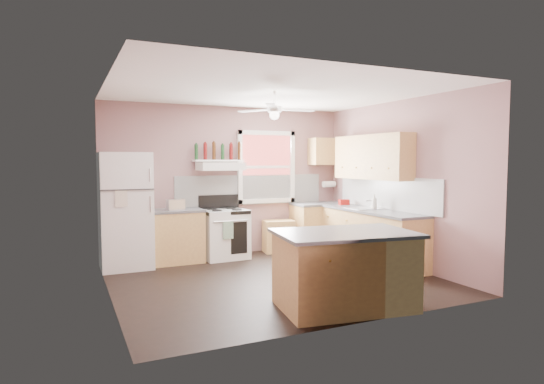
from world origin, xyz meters
name	(u,v)px	position (x,y,z in m)	size (l,w,h in m)	color
floor	(274,279)	(0.00, 0.00, 0.00)	(4.50, 4.50, 0.00)	black
ceiling	(274,91)	(0.00, 0.00, 2.70)	(4.50, 4.50, 0.00)	white
wall_back	(228,181)	(0.00, 2.02, 1.35)	(4.50, 0.05, 2.70)	#886262
wall_right	(400,183)	(2.27, 0.00, 1.35)	(0.05, 4.00, 2.70)	#886262
wall_left	(106,191)	(-2.27, 0.00, 1.35)	(0.05, 4.00, 2.70)	#886262
backsplash_back	(251,190)	(0.45, 1.99, 1.18)	(2.90, 0.03, 0.55)	white
backsplash_right	(386,193)	(2.23, 0.30, 1.18)	(0.03, 2.60, 0.55)	white
window_view	(266,167)	(0.75, 1.98, 1.60)	(1.00, 0.02, 1.20)	maroon
window_frame	(267,167)	(0.75, 1.96, 1.60)	(1.16, 0.07, 1.36)	white
refrigerator	(125,210)	(-1.86, 1.65, 0.93)	(0.78, 0.76, 1.85)	white
base_cabinet_left	(175,237)	(-1.06, 1.70, 0.43)	(0.90, 0.60, 0.86)	#B08149
counter_left	(175,211)	(-1.06, 1.70, 0.88)	(0.92, 0.62, 0.04)	#4C4C4F
toaster	(176,205)	(-1.07, 1.61, 0.99)	(0.28, 0.16, 0.18)	silver
stove	(224,234)	(-0.20, 1.66, 0.43)	(0.76, 0.64, 0.86)	white
range_hood	(221,166)	(-0.23, 1.75, 1.62)	(0.78, 0.50, 0.14)	white
bottle_shelf	(218,161)	(-0.23, 1.87, 1.72)	(0.90, 0.26, 0.03)	white
cart	(279,237)	(0.90, 1.75, 0.28)	(0.56, 0.37, 0.56)	#B08149
base_cabinet_corner	(319,227)	(1.75, 1.70, 0.43)	(1.00, 0.60, 0.86)	#B08149
base_cabinet_right	(372,237)	(1.95, 0.30, 0.43)	(0.60, 2.20, 0.86)	#B08149
counter_corner	(319,204)	(1.75, 1.70, 0.88)	(1.02, 0.62, 0.04)	#4C4C4F
counter_right	(371,211)	(1.94, 0.30, 0.88)	(0.62, 2.22, 0.04)	#4C4C4F
sink	(364,209)	(1.94, 0.50, 0.90)	(0.55, 0.45, 0.03)	silver
faucet	(372,204)	(2.10, 0.50, 0.97)	(0.03, 0.03, 0.14)	silver
upper_cabinet_right	(372,157)	(2.08, 0.50, 1.78)	(0.33, 1.80, 0.76)	#B08149
upper_cabinet_corner	(325,151)	(1.95, 1.83, 1.90)	(0.60, 0.33, 0.52)	#B08149
paper_towel	(329,184)	(2.07, 1.86, 1.25)	(0.12, 0.12, 0.26)	white
island	(345,271)	(0.21, -1.50, 0.43)	(1.49, 0.94, 0.86)	#B08149
island_top	(345,233)	(0.21, -1.50, 0.88)	(1.58, 1.03, 0.04)	#4C4C4F
ceiling_fan_hub	(274,109)	(0.00, 0.00, 2.45)	(0.20, 0.20, 0.08)	white
soap_bottle	(374,202)	(2.01, 0.32, 1.03)	(0.10, 0.10, 0.25)	silver
red_caddy	(344,202)	(1.99, 1.20, 0.95)	(0.18, 0.12, 0.10)	#AA130E
wine_bottles	(219,152)	(-0.22, 1.87, 1.88)	(0.86, 0.06, 0.31)	#143819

